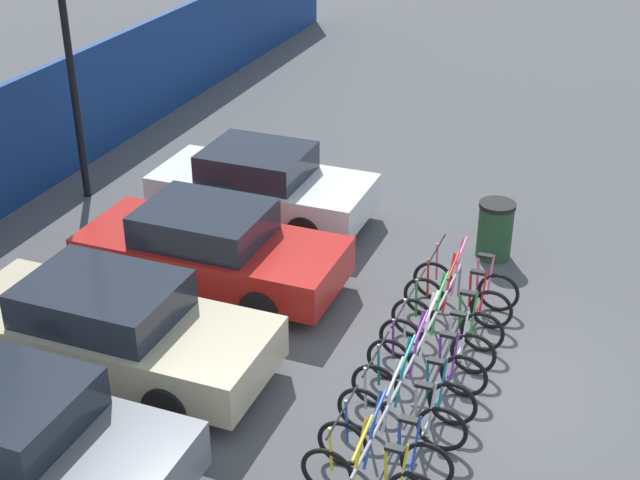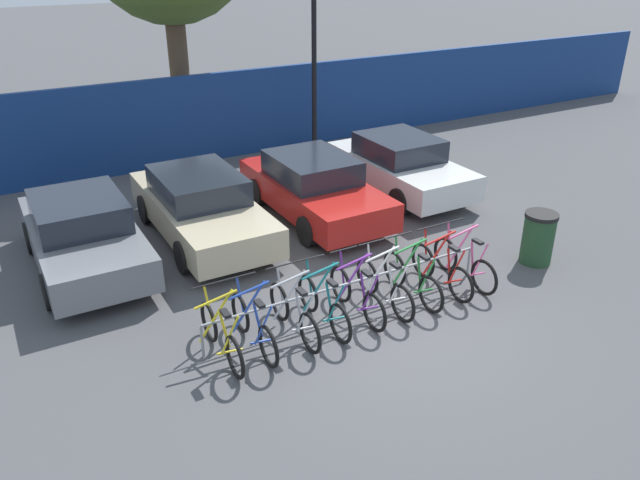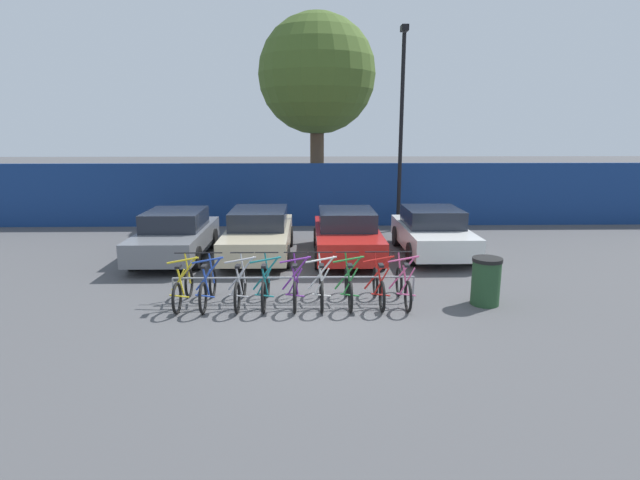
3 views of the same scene
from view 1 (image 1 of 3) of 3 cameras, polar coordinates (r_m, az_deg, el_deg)
The scene contains 16 objects.
ground_plane at distance 12.79m, azimuth 9.52°, elevation -8.72°, with size 120.00×120.00×0.00m, color #4C4C4F.
bike_rack at distance 12.25m, azimuth 6.12°, elevation -7.40°, with size 5.27×0.04×0.57m.
bicycle_yellow at distance 10.52m, azimuth 3.23°, elevation -15.09°, with size 0.68×1.71×1.05m.
bicycle_blue at distance 10.89m, azimuth 4.13°, elevation -13.32°, with size 0.68×1.71×1.05m.
bicycle_silver at distance 11.41m, azimuth 5.22°, elevation -11.16°, with size 0.68×1.71×1.05m.
bicycle_teal at distance 11.82m, azimuth 5.98°, elevation -9.62°, with size 0.68×1.71×1.05m.
bicycle_purple at distance 12.32m, azimuth 6.81°, elevation -7.92°, with size 0.68×1.71×1.05m.
bicycle_white at distance 12.76m, azimuth 7.47°, elevation -6.56°, with size 0.68×1.71×1.05m.
bicycle_green at distance 13.24m, azimuth 8.12°, elevation -5.21°, with size 0.68×1.71×1.05m.
bicycle_red at distance 13.78m, azimuth 8.78°, elevation -3.83°, with size 0.68×1.71×1.05m.
bicycle_pink at distance 14.24m, azimuth 9.29°, elevation -2.77°, with size 0.68×1.71×1.05m.
car_grey at distance 11.16m, azimuth -19.19°, elevation -11.87°, with size 1.91×4.19×1.40m.
car_beige at distance 12.75m, azimuth -13.25°, elevation -5.47°, with size 1.91×4.55×1.40m.
car_red at distance 14.53m, azimuth -7.03°, elevation -0.52°, with size 1.91×4.30×1.40m.
car_white at distance 16.70m, azimuth -3.76°, elevation 3.55°, with size 1.91×4.06×1.40m.
trash_bin at distance 15.67m, azimuth 11.14°, elevation 0.65°, with size 0.63×0.63×1.03m.
Camera 1 is at (-10.20, -1.75, 7.52)m, focal length 50.00 mm.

